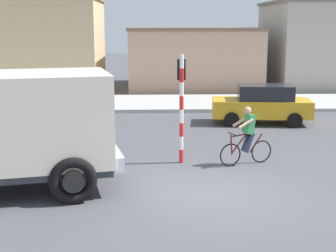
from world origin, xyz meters
The scene contains 9 objects.
ground_plane centered at (0.00, 0.00, 0.00)m, with size 120.00×120.00×0.00m, color #4C4C51.
sidewalk_far centered at (0.00, 13.90, 0.08)m, with size 80.00×5.00×0.16m, color #ADADA8.
truck_foreground centered at (-5.14, 0.44, 1.67)m, with size 5.82×3.67×2.90m.
cyclist centered at (1.25, 2.66, 0.86)m, with size 1.63×0.73×1.72m.
traffic_light_pole centered at (-0.65, 3.01, 2.07)m, with size 0.24×0.43×3.20m.
car_red_near centered at (3.05, 8.80, 0.82)m, with size 4.15×2.18×1.60m.
pedestrian_near_kerb centered at (-5.02, 9.19, 0.85)m, with size 0.34×0.22×1.62m.
building_corner_left centered at (-10.11, 20.21, 2.83)m, with size 11.06×6.63×5.64m.
building_mid_block centered at (1.18, 21.37, 1.92)m, with size 8.20×7.99×3.84m.
Camera 1 is at (-1.53, -11.38, 4.04)m, focal length 53.35 mm.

